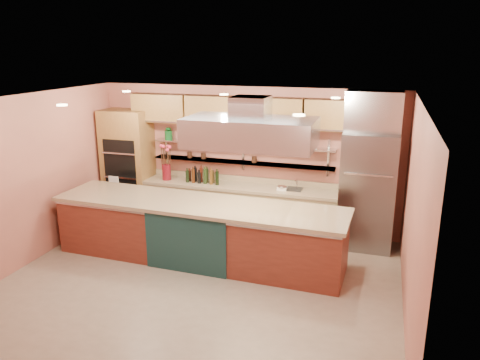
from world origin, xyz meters
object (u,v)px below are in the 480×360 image
(refrigerator, at_px, (367,191))
(island, at_px, (199,231))
(kitchen_scale, at_px, (282,187))
(copper_kettle, at_px, (189,137))
(flower_vase, at_px, (167,172))
(green_canister, at_px, (211,137))

(refrigerator, xyz_separation_m, island, (-2.67, -1.40, -0.54))
(refrigerator, xyz_separation_m, kitchen_scale, (-1.54, 0.01, -0.07))
(kitchen_scale, distance_m, copper_kettle, 2.13)
(kitchen_scale, bearing_deg, island, -138.59)
(island, xyz_separation_m, flower_vase, (-1.25, 1.41, 0.58))
(island, distance_m, green_canister, 2.11)
(flower_vase, bearing_deg, copper_kettle, 28.07)
(flower_vase, distance_m, green_canister, 1.16)
(flower_vase, bearing_deg, refrigerator, -0.15)
(kitchen_scale, bearing_deg, refrigerator, -10.31)
(island, relative_size, green_canister, 25.42)
(copper_kettle, xyz_separation_m, green_canister, (0.47, 0.00, 0.03))
(refrigerator, height_order, island, refrigerator)
(island, relative_size, copper_kettle, 29.86)
(flower_vase, distance_m, copper_kettle, 0.84)
(refrigerator, xyz_separation_m, green_canister, (-3.04, 0.23, 0.76))
(flower_vase, relative_size, copper_kettle, 1.92)
(refrigerator, distance_m, flower_vase, 3.92)
(island, distance_m, kitchen_scale, 1.86)
(kitchen_scale, bearing_deg, copper_kettle, 163.67)
(island, height_order, copper_kettle, copper_kettle)
(copper_kettle, bearing_deg, flower_vase, -151.93)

